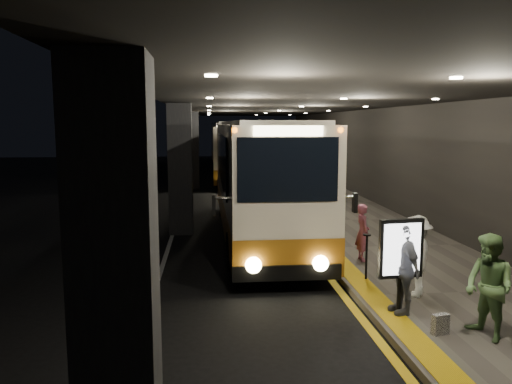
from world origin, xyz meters
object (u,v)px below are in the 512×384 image
passenger_waiting_green (489,287)px  stanchion_post (366,257)px  coach_main (260,184)px  coach_third (229,147)px  passenger_waiting_grey (402,267)px  bag_polka (440,324)px  info_sign (401,250)px  passenger_boarding (363,232)px  coach_second (233,155)px  passenger_waiting_white (416,256)px

passenger_waiting_green → stanchion_post: passenger_waiting_green is taller
coach_main → stanchion_post: bearing=-70.3°
coach_third → passenger_waiting_grey: 33.51m
passenger_waiting_green → bag_polka: 1.02m
coach_main → info_sign: coach_main is taller
passenger_boarding → stanchion_post: size_ratio=1.43×
coach_second → stanchion_post: size_ratio=10.78×
coach_main → info_sign: bearing=-76.1°
passenger_boarding → coach_main: bearing=31.7°
bag_polka → stanchion_post: 3.11m
coach_main → bag_polka: size_ratio=33.45×
coach_third → bag_polka: bearing=-87.7°
coach_third → info_sign: bearing=-88.2°
passenger_boarding → passenger_waiting_white: (0.26, -2.78, 0.10)m
coach_second → passenger_waiting_green: size_ratio=6.39×
passenger_waiting_white → passenger_waiting_grey: bearing=1.9°
coach_second → coach_main: bearing=-88.2°
stanchion_post → passenger_waiting_white: bearing=-59.8°
passenger_waiting_grey → coach_second: bearing=175.8°
coach_second → stanchion_post: (2.01, -21.74, -1.03)m
coach_second → passenger_waiting_white: size_ratio=6.66×
coach_second → coach_third: (0.11, 9.65, 0.11)m
coach_third → passenger_waiting_white: 32.67m
coach_third → bag_polka: 34.57m
coach_main → info_sign: 7.65m
passenger_waiting_grey → stanchion_post: size_ratio=1.69×
coach_second → passenger_waiting_green: coach_second is taller
stanchion_post → passenger_waiting_green: bearing=-72.8°
stanchion_post → passenger_boarding: bearing=75.7°
passenger_boarding → passenger_waiting_grey: passenger_waiting_grey is taller
coach_second → passenger_waiting_green: 25.23m
coach_third → info_sign: size_ratio=6.61×
stanchion_post → coach_main: bearing=110.2°
info_sign → coach_second: bearing=88.1°
passenger_waiting_white → passenger_waiting_grey: size_ratio=0.96×
coach_main → info_sign: (1.89, -7.40, -0.39)m
passenger_waiting_grey → bag_polka: size_ratio=4.99×
passenger_waiting_white → info_sign: 1.26m
coach_second → info_sign: size_ratio=6.20×
info_sign → coach_third: bearing=86.6°
passenger_boarding → passenger_waiting_grey: size_ratio=0.85×
coach_second → coach_third: 9.65m
passenger_waiting_white → coach_main: bearing=-119.8°
coach_main → coach_third: (0.04, 26.12, 0.04)m
coach_main → stanchion_post: coach_main is taller
coach_third → passenger_boarding: bearing=-86.9°
coach_main → passenger_boarding: 4.44m
coach_third → passenger_waiting_white: bearing=-86.8°
coach_main → passenger_waiting_green: size_ratio=6.70×
info_sign → passenger_waiting_grey: bearing=37.9°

